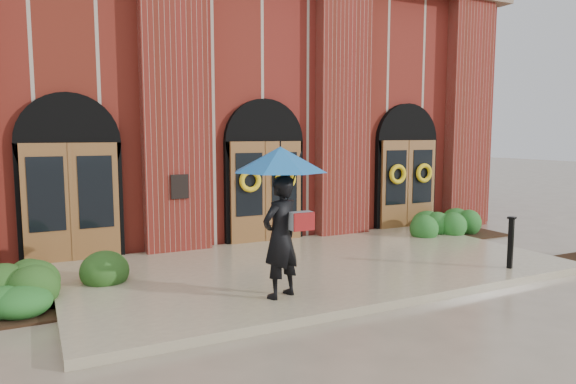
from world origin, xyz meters
TOP-DOWN VIEW (x-y plane):
  - ground at (0.00, 0.00)m, footprint 90.00×90.00m
  - landing at (0.00, 0.15)m, footprint 10.00×5.30m
  - church_building at (0.00, 8.78)m, footprint 16.20×12.53m
  - man_with_umbrella at (-1.64, -1.50)m, footprint 2.01×2.01m
  - metal_post at (3.27, -1.92)m, footprint 0.18×0.18m
  - hedge_wall_left at (-5.20, 0.50)m, footprint 2.65×1.06m
  - hedge_wall_right at (5.20, 1.48)m, footprint 2.65×1.06m
  - hedge_front_left at (-5.10, -0.01)m, footprint 1.30×1.11m

SIDE VIEW (x-z plane):
  - ground at x=0.00m, z-range 0.00..0.00m
  - landing at x=0.00m, z-range 0.00..0.15m
  - hedge_front_left at x=-5.10m, z-range 0.00..0.46m
  - hedge_wall_left at x=-5.20m, z-range 0.00..0.68m
  - hedge_wall_right at x=5.20m, z-range 0.00..0.68m
  - metal_post at x=3.27m, z-range 0.18..1.22m
  - man_with_umbrella at x=-1.64m, z-range 0.65..3.13m
  - church_building at x=0.00m, z-range 0.00..7.00m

